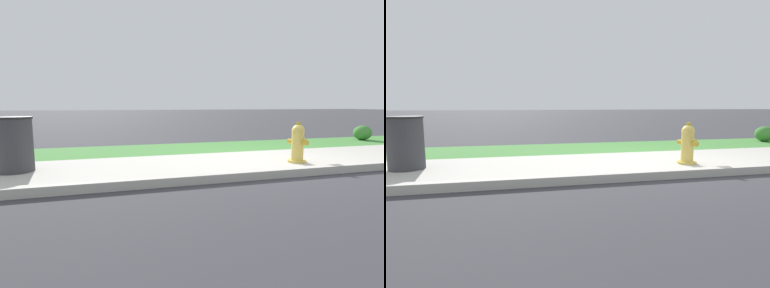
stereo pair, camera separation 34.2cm
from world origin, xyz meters
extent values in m
plane|color=#38383D|center=(0.00, 0.00, 0.00)|extent=(120.00, 120.00, 0.00)
cube|color=#BCB7AD|center=(0.00, 0.00, 0.01)|extent=(18.00, 2.24, 0.01)
cube|color=#47893D|center=(0.00, 2.05, 0.00)|extent=(18.00, 1.86, 0.01)
cube|color=#BCB7AD|center=(0.00, -1.20, 0.06)|extent=(18.00, 0.16, 0.12)
cylinder|color=gold|center=(0.40, -0.32, 0.03)|extent=(0.33, 0.33, 0.05)
cylinder|color=gold|center=(0.40, -0.32, 0.32)|extent=(0.22, 0.22, 0.54)
sphere|color=gold|center=(0.40, -0.32, 0.59)|extent=(0.23, 0.23, 0.23)
cube|color=#B29323|center=(0.40, -0.32, 0.72)|extent=(0.07, 0.07, 0.06)
cylinder|color=#B29323|center=(0.34, -0.17, 0.38)|extent=(0.12, 0.12, 0.09)
cylinder|color=#B29323|center=(0.45, -0.46, 0.38)|extent=(0.12, 0.12, 0.09)
cylinder|color=#B29323|center=(0.54, -0.26, 0.38)|extent=(0.14, 0.15, 0.12)
cylinder|color=#333338|center=(-4.36, 0.27, 0.42)|extent=(0.55, 0.55, 0.84)
cylinder|color=black|center=(-4.36, 0.27, 0.86)|extent=(0.58, 0.58, 0.03)
ellipsoid|color=#3D7F33|center=(4.53, 2.22, 0.22)|extent=(0.51, 0.51, 0.44)
camera|label=1|loc=(-3.00, -4.97, 1.06)|focal=28.00mm
camera|label=2|loc=(-2.67, -5.05, 1.06)|focal=28.00mm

